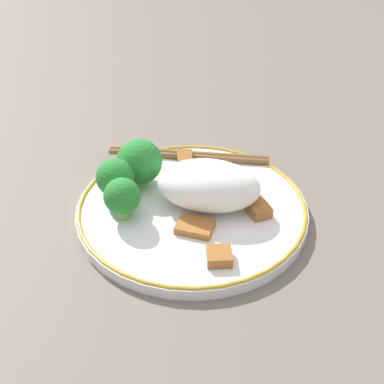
# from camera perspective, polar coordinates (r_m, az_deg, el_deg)

# --- Properties ---
(ground_plane) EXTENTS (3.00, 3.00, 0.00)m
(ground_plane) POSITION_cam_1_polar(r_m,az_deg,el_deg) (0.62, -0.00, -2.45)
(ground_plane) COLOR #665B51
(plate) EXTENTS (0.26, 0.26, 0.02)m
(plate) POSITION_cam_1_polar(r_m,az_deg,el_deg) (0.61, -0.00, -1.85)
(plate) COLOR white
(plate) RESTS_ON ground_plane
(rice_mound) EXTENTS (0.12, 0.07, 0.06)m
(rice_mound) POSITION_cam_1_polar(r_m,az_deg,el_deg) (0.60, 1.79, 0.70)
(rice_mound) COLOR white
(rice_mound) RESTS_ON plate
(broccoli_back_left) EXTENTS (0.05, 0.05, 0.06)m
(broccoli_back_left) POSITION_cam_1_polar(r_m,az_deg,el_deg) (0.63, -5.62, 3.20)
(broccoli_back_left) COLOR #72AD4C
(broccoli_back_left) RESTS_ON plate
(broccoli_back_center) EXTENTS (0.04, 0.04, 0.05)m
(broccoli_back_center) POSITION_cam_1_polar(r_m,az_deg,el_deg) (0.61, -8.27, 1.31)
(broccoli_back_center) COLOR #72AD4C
(broccoli_back_center) RESTS_ON plate
(broccoli_back_right) EXTENTS (0.04, 0.04, 0.05)m
(broccoli_back_right) POSITION_cam_1_polar(r_m,az_deg,el_deg) (0.58, -7.48, -0.50)
(broccoli_back_right) COLOR #72AD4C
(broccoli_back_right) RESTS_ON plate
(meat_near_front) EXTENTS (0.03, 0.04, 0.01)m
(meat_near_front) POSITION_cam_1_polar(r_m,az_deg,el_deg) (0.60, 7.06, -1.84)
(meat_near_front) COLOR #995B28
(meat_near_front) RESTS_ON plate
(meat_near_left) EXTENTS (0.04, 0.03, 0.01)m
(meat_near_left) POSITION_cam_1_polar(r_m,az_deg,el_deg) (0.58, 0.32, -3.71)
(meat_near_left) COLOR #995B28
(meat_near_left) RESTS_ON plate
(meat_near_right) EXTENTS (0.02, 0.03, 0.01)m
(meat_near_right) POSITION_cam_1_polar(r_m,az_deg,el_deg) (0.68, -0.78, 3.51)
(meat_near_right) COLOR brown
(meat_near_right) RESTS_ON plate
(meat_near_back) EXTENTS (0.03, 0.03, 0.01)m
(meat_near_back) POSITION_cam_1_polar(r_m,az_deg,el_deg) (0.54, 2.91, -6.86)
(meat_near_back) COLOR #995B28
(meat_near_back) RESTS_ON plate
(meat_on_rice_edge) EXTENTS (0.03, 0.04, 0.01)m
(meat_on_rice_edge) POSITION_cam_1_polar(r_m,az_deg,el_deg) (0.64, 3.13, 0.95)
(meat_on_rice_edge) COLOR #995B28
(meat_on_rice_edge) RESTS_ON plate
(chopsticks) EXTENTS (0.21, 0.03, 0.01)m
(chopsticks) POSITION_cam_1_polar(r_m,az_deg,el_deg) (0.69, -0.38, 3.96)
(chopsticks) COLOR brown
(chopsticks) RESTS_ON plate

